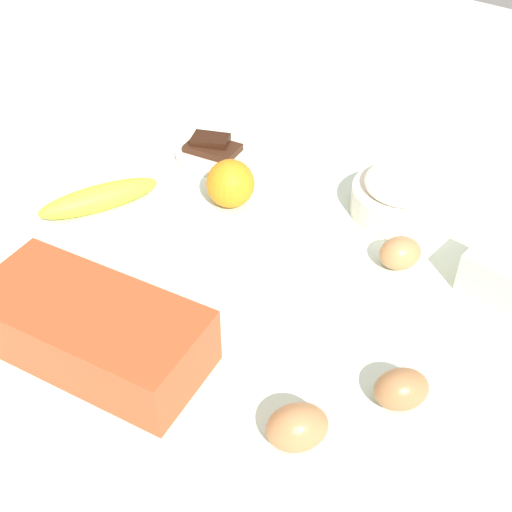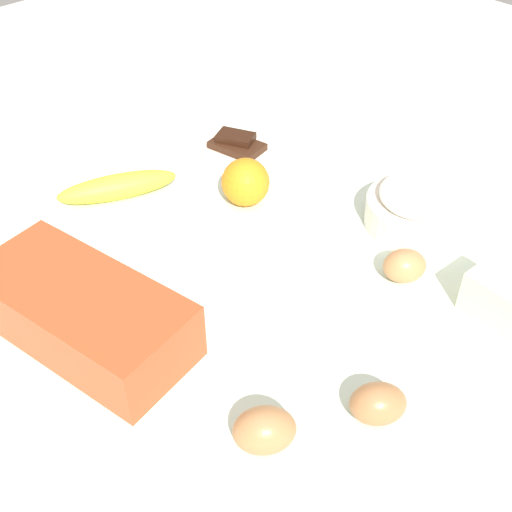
{
  "view_description": "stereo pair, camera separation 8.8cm",
  "coord_description": "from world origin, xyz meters",
  "px_view_note": "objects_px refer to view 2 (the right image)",
  "views": [
    {
      "loc": [
        -0.41,
        0.52,
        0.61
      ],
      "look_at": [
        0.0,
        0.0,
        0.04
      ],
      "focal_mm": 45.96,
      "sensor_mm": 36.0,
      "label": 1
    },
    {
      "loc": [
        -0.48,
        0.46,
        0.61
      ],
      "look_at": [
        0.0,
        0.0,
        0.04
      ],
      "focal_mm": 45.96,
      "sensor_mm": 36.0,
      "label": 2
    }
  ],
  "objects_px": {
    "loaf_pan": "(82,312)",
    "orange_fruit": "(245,182)",
    "egg_near_butter": "(264,430)",
    "egg_loose": "(378,404)",
    "butter_block": "(504,298)",
    "flour_bowl": "(417,206)",
    "chocolate_plate": "(237,148)",
    "egg_beside_bowl": "(404,266)",
    "banana": "(117,187)"
  },
  "relations": [
    {
      "from": "orange_fruit",
      "to": "butter_block",
      "type": "xyz_separation_m",
      "value": [
        -0.41,
        -0.07,
        -0.01
      ]
    },
    {
      "from": "loaf_pan",
      "to": "flour_bowl",
      "type": "xyz_separation_m",
      "value": [
        -0.15,
        -0.48,
        -0.01
      ]
    },
    {
      "from": "chocolate_plate",
      "to": "egg_near_butter",
      "type": "bearing_deg",
      "value": 140.23
    },
    {
      "from": "butter_block",
      "to": "egg_beside_bowl",
      "type": "height_order",
      "value": "butter_block"
    },
    {
      "from": "egg_beside_bowl",
      "to": "egg_loose",
      "type": "bearing_deg",
      "value": 119.4
    },
    {
      "from": "egg_near_butter",
      "to": "egg_beside_bowl",
      "type": "relative_size",
      "value": 1.15
    },
    {
      "from": "loaf_pan",
      "to": "egg_loose",
      "type": "relative_size",
      "value": 4.7
    },
    {
      "from": "banana",
      "to": "loaf_pan",
      "type": "bearing_deg",
      "value": 137.73
    },
    {
      "from": "orange_fruit",
      "to": "egg_beside_bowl",
      "type": "distance_m",
      "value": 0.28
    },
    {
      "from": "flour_bowl",
      "to": "orange_fruit",
      "type": "xyz_separation_m",
      "value": [
        0.22,
        0.15,
        0.0
      ]
    },
    {
      "from": "egg_loose",
      "to": "chocolate_plate",
      "type": "height_order",
      "value": "egg_loose"
    },
    {
      "from": "egg_beside_bowl",
      "to": "flour_bowl",
      "type": "bearing_deg",
      "value": -61.27
    },
    {
      "from": "loaf_pan",
      "to": "egg_loose",
      "type": "height_order",
      "value": "loaf_pan"
    },
    {
      "from": "egg_near_butter",
      "to": "egg_beside_bowl",
      "type": "bearing_deg",
      "value": -80.13
    },
    {
      "from": "butter_block",
      "to": "egg_near_butter",
      "type": "height_order",
      "value": "butter_block"
    },
    {
      "from": "chocolate_plate",
      "to": "egg_loose",
      "type": "bearing_deg",
      "value": 152.9
    },
    {
      "from": "egg_loose",
      "to": "egg_beside_bowl",
      "type": "bearing_deg",
      "value": -60.6
    },
    {
      "from": "loaf_pan",
      "to": "butter_block",
      "type": "relative_size",
      "value": 3.32
    },
    {
      "from": "loaf_pan",
      "to": "egg_loose",
      "type": "bearing_deg",
      "value": -163.69
    },
    {
      "from": "flour_bowl",
      "to": "egg_near_butter",
      "type": "distance_m",
      "value": 0.45
    },
    {
      "from": "butter_block",
      "to": "flour_bowl",
      "type": "bearing_deg",
      "value": -22.6
    },
    {
      "from": "banana",
      "to": "egg_beside_bowl",
      "type": "height_order",
      "value": "egg_beside_bowl"
    },
    {
      "from": "loaf_pan",
      "to": "orange_fruit",
      "type": "bearing_deg",
      "value": -88.56
    },
    {
      "from": "egg_loose",
      "to": "chocolate_plate",
      "type": "distance_m",
      "value": 0.58
    },
    {
      "from": "banana",
      "to": "egg_beside_bowl",
      "type": "xyz_separation_m",
      "value": [
        -0.43,
        -0.17,
        0.0
      ]
    },
    {
      "from": "egg_near_butter",
      "to": "butter_block",
      "type": "bearing_deg",
      "value": -101.64
    },
    {
      "from": "egg_near_butter",
      "to": "egg_loose",
      "type": "height_order",
      "value": "egg_near_butter"
    },
    {
      "from": "orange_fruit",
      "to": "egg_beside_bowl",
      "type": "bearing_deg",
      "value": -173.35
    },
    {
      "from": "flour_bowl",
      "to": "egg_loose",
      "type": "relative_size",
      "value": 2.38
    },
    {
      "from": "flour_bowl",
      "to": "butter_block",
      "type": "height_order",
      "value": "flour_bowl"
    },
    {
      "from": "banana",
      "to": "egg_beside_bowl",
      "type": "distance_m",
      "value": 0.46
    },
    {
      "from": "butter_block",
      "to": "orange_fruit",
      "type": "bearing_deg",
      "value": 9.23
    },
    {
      "from": "butter_block",
      "to": "banana",
      "type": "bearing_deg",
      "value": 20.0
    },
    {
      "from": "chocolate_plate",
      "to": "flour_bowl",
      "type": "bearing_deg",
      "value": -170.19
    },
    {
      "from": "egg_near_butter",
      "to": "chocolate_plate",
      "type": "height_order",
      "value": "egg_near_butter"
    },
    {
      "from": "flour_bowl",
      "to": "chocolate_plate",
      "type": "relative_size",
      "value": 1.17
    },
    {
      "from": "egg_loose",
      "to": "chocolate_plate",
      "type": "relative_size",
      "value": 0.49
    },
    {
      "from": "banana",
      "to": "orange_fruit",
      "type": "distance_m",
      "value": 0.2
    },
    {
      "from": "loaf_pan",
      "to": "orange_fruit",
      "type": "xyz_separation_m",
      "value": [
        0.07,
        -0.34,
        -0.0
      ]
    },
    {
      "from": "butter_block",
      "to": "loaf_pan",
      "type": "bearing_deg",
      "value": 50.07
    },
    {
      "from": "butter_block",
      "to": "egg_beside_bowl",
      "type": "xyz_separation_m",
      "value": [
        0.13,
        0.03,
        -0.01
      ]
    },
    {
      "from": "butter_block",
      "to": "egg_loose",
      "type": "distance_m",
      "value": 0.24
    },
    {
      "from": "egg_near_butter",
      "to": "egg_loose",
      "type": "bearing_deg",
      "value": -118.09
    },
    {
      "from": "flour_bowl",
      "to": "orange_fruit",
      "type": "relative_size",
      "value": 2.01
    },
    {
      "from": "egg_beside_bowl",
      "to": "egg_near_butter",
      "type": "bearing_deg",
      "value": 99.87
    },
    {
      "from": "banana",
      "to": "egg_near_butter",
      "type": "relative_size",
      "value": 2.79
    },
    {
      "from": "butter_block",
      "to": "egg_loose",
      "type": "height_order",
      "value": "butter_block"
    },
    {
      "from": "loaf_pan",
      "to": "banana",
      "type": "bearing_deg",
      "value": -52.6
    },
    {
      "from": "flour_bowl",
      "to": "chocolate_plate",
      "type": "xyz_separation_m",
      "value": [
        0.33,
        0.06,
        -0.02
      ]
    },
    {
      "from": "orange_fruit",
      "to": "egg_loose",
      "type": "height_order",
      "value": "orange_fruit"
    }
  ]
}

